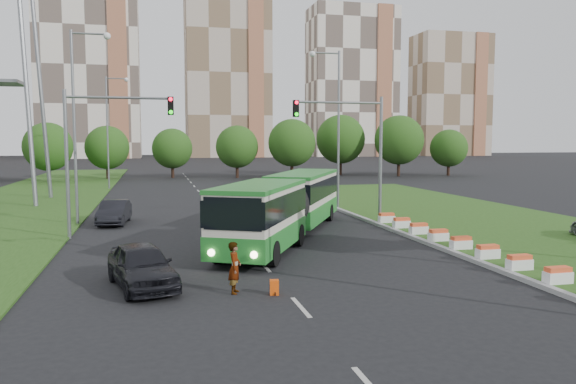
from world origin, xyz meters
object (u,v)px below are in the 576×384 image
object	(u,v)px
traffic_mast_median	(356,139)
shopping_trolley	(274,287)
articulated_bus	(280,205)
car_left_near	(142,266)
pedestrian	(235,268)
car_left_far	(114,212)
traffic_mast_left	(98,139)

from	to	relation	value
traffic_mast_median	shopping_trolley	size ratio (longest dim) A/B	15.37
articulated_bus	car_left_near	distance (m)	11.69
traffic_mast_median	pedestrian	world-z (taller)	traffic_mast_median
car_left_near	shopping_trolley	xyz separation A→B (m)	(4.46, -2.09, -0.54)
car_left_near	traffic_mast_median	bearing A→B (deg)	29.90
pedestrian	car_left_far	bearing A→B (deg)	33.39
traffic_mast_median	car_left_far	xyz separation A→B (m)	(-14.76, 3.97, -4.60)
traffic_mast_median	pedestrian	bearing A→B (deg)	-124.70
traffic_mast_left	car_left_far	world-z (taller)	traffic_mast_left
traffic_mast_median	car_left_far	distance (m)	15.97
articulated_bus	pedestrian	world-z (taller)	articulated_bus
traffic_mast_left	pedestrian	distance (m)	14.70
articulated_bus	pedestrian	distance (m)	11.49
pedestrian	car_left_near	bearing A→B (deg)	80.95
traffic_mast_median	pedestrian	distance (m)	17.43
traffic_mast_left	articulated_bus	distance (m)	10.44
traffic_mast_median	traffic_mast_left	xyz separation A→B (m)	(-15.16, -1.00, 0.00)
traffic_mast_median	shopping_trolley	distance (m)	17.37
car_left_near	car_left_far	xyz separation A→B (m)	(-2.01, 16.27, -0.06)
traffic_mast_left	articulated_bus	size ratio (longest dim) A/B	0.46
articulated_bus	shopping_trolley	bearing A→B (deg)	-75.96
car_left_far	shopping_trolley	xyz separation A→B (m)	(6.46, -18.36, -0.49)
car_left_far	shopping_trolley	size ratio (longest dim) A/B	8.70
traffic_mast_median	traffic_mast_left	distance (m)	15.19
traffic_mast_median	shopping_trolley	world-z (taller)	traffic_mast_median
car_left_near	articulated_bus	bearing A→B (deg)	37.93
pedestrian	articulated_bus	bearing A→B (deg)	-3.26
traffic_mast_median	car_left_near	world-z (taller)	traffic_mast_median
traffic_mast_left	car_left_far	xyz separation A→B (m)	(0.40, 4.97, -4.60)
traffic_mast_left	articulated_bus	world-z (taller)	traffic_mast_left
car_left_far	pedestrian	xyz separation A→B (m)	(5.17, -17.83, 0.16)
pedestrian	shopping_trolley	xyz separation A→B (m)	(1.30, -0.52, -0.65)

